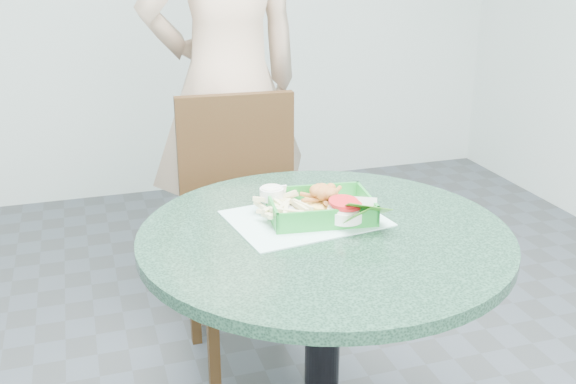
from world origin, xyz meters
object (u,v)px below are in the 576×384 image
object	(u,v)px
cafe_table	(323,301)
dining_chair	(244,214)
diner_person	(226,32)
sauce_ramekin	(270,203)
food_basket	(320,218)
crab_sandwich	(323,203)

from	to	relation	value
cafe_table	dining_chair	bearing A→B (deg)	91.75
cafe_table	diner_person	world-z (taller)	diner_person
diner_person	sauce_ramekin	world-z (taller)	diner_person
cafe_table	diner_person	xyz separation A→B (m)	(0.00, 1.02, 0.53)
food_basket	crab_sandwich	world-z (taller)	crab_sandwich
dining_chair	crab_sandwich	world-z (taller)	dining_chair
diner_person	sauce_ramekin	xyz separation A→B (m)	(-0.10, -0.89, -0.31)
dining_chair	sauce_ramekin	world-z (taller)	dining_chair
cafe_table	crab_sandwich	distance (m)	0.24
cafe_table	crab_sandwich	xyz separation A→B (m)	(0.03, 0.10, 0.22)
cafe_table	diner_person	size ratio (longest dim) A/B	0.40
sauce_ramekin	diner_person	bearing A→B (deg)	83.87
food_basket	sauce_ramekin	distance (m)	0.13
dining_chair	sauce_ramekin	size ratio (longest dim) A/B	15.40
cafe_table	crab_sandwich	bearing A→B (deg)	72.10
sauce_ramekin	dining_chair	bearing A→B (deg)	82.88
dining_chair	diner_person	size ratio (longest dim) A/B	0.42
diner_person	sauce_ramekin	distance (m)	0.94
food_basket	sauce_ramekin	bearing A→B (deg)	153.21
crab_sandwich	diner_person	bearing A→B (deg)	91.89
crab_sandwich	food_basket	bearing A→B (deg)	-131.77
diner_person	sauce_ramekin	bearing A→B (deg)	67.19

